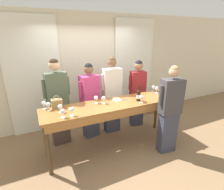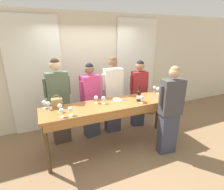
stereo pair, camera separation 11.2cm
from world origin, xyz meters
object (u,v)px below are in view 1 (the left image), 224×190
wine_glass_back_left (141,97)px  host_pouring (170,110)px  guest_pink_top (90,101)px  guest_striped_shirt (137,93)px  wine_glass_front_mid (104,98)px  wine_glass_by_bottle (153,87)px  guest_cream_sweater (112,95)px  wine_glass_back_mid (60,107)px  wine_glass_center_left (168,94)px  wine_glass_back_right (72,110)px  wine_glass_center_mid (96,98)px  tasting_bar (114,109)px  handbag (57,103)px  potted_plant (150,102)px  wine_glass_front_right (48,105)px  wine_glass_near_host (44,104)px  guest_olive_jacket (58,102)px  wine_glass_center_right (63,112)px  wine_bottle (139,95)px  wine_glass_front_left (157,88)px

wine_glass_back_left → host_pouring: host_pouring is taller
guest_pink_top → guest_striped_shirt: 1.25m
wine_glass_front_mid → wine_glass_by_bottle: 1.37m
wine_glass_back_left → guest_cream_sweater: (-0.25, 0.83, -0.17)m
wine_glass_back_mid → host_pouring: size_ratio=0.09×
wine_glass_back_mid → wine_glass_back_left: bearing=-7.3°
wine_glass_center_left → wine_glass_back_right: (-2.03, 0.04, -0.00)m
wine_glass_center_mid → tasting_bar: bearing=-29.4°
handbag → potted_plant: handbag is taller
wine_glass_front_right → host_pouring: bearing=-20.0°
wine_glass_near_host → wine_glass_by_bottle: 2.42m
guest_olive_jacket → wine_glass_near_host: bearing=-129.7°
wine_glass_front_mid → guest_olive_jacket: guest_olive_jacket is taller
wine_glass_center_right → potted_plant: 3.17m
wine_bottle → host_pouring: 0.67m
wine_glass_front_left → wine_glass_back_right: size_ratio=1.00×
wine_bottle → wine_glass_center_mid: (-0.83, 0.24, -0.01)m
wine_glass_back_mid → guest_striped_shirt: 2.09m
guest_striped_shirt → tasting_bar: bearing=-146.1°
wine_bottle → wine_glass_back_mid: wine_bottle is taller
wine_glass_back_mid → guest_olive_jacket: (0.05, 0.63, -0.14)m
wine_glass_back_left → potted_plant: size_ratio=0.23×
wine_glass_back_left → wine_glass_center_mid: bearing=157.2°
wine_glass_front_left → wine_glass_front_right: bearing=179.1°
wine_glass_front_left → wine_glass_by_bottle: bearing=95.6°
guest_striped_shirt → potted_plant: bearing=31.4°
wine_glass_center_right → guest_cream_sweater: (1.28, 0.84, -0.17)m
wine_glass_back_mid → potted_plant: size_ratio=0.23×
wine_bottle → wine_glass_front_mid: bearing=167.2°
host_pouring → potted_plant: 1.97m
guest_striped_shirt → wine_glass_center_mid: bearing=-159.4°
handbag → potted_plant: (2.80, 0.86, -0.75)m
wine_bottle → wine_glass_center_mid: size_ratio=2.18×
wine_glass_front_mid → host_pouring: size_ratio=0.09×
tasting_bar → potted_plant: 2.17m
potted_plant → guest_striped_shirt: bearing=-148.6°
potted_plant → wine_glass_near_host: bearing=-164.6°
wine_glass_front_mid → wine_glass_center_mid: bearing=147.4°
wine_glass_by_bottle → host_pouring: bearing=-106.4°
wine_bottle → wine_glass_by_bottle: size_ratio=2.18×
wine_glass_front_left → wine_glass_center_left: bearing=-93.0°
handbag → potted_plant: size_ratio=0.36×
wine_glass_back_right → wine_glass_near_host: 0.62m
wine_glass_near_host → guest_olive_jacket: guest_olive_jacket is taller
wine_glass_front_mid → wine_glass_center_right: (-0.83, -0.28, 0.00)m
wine_glass_front_mid → potted_plant: (1.95, 1.04, -0.77)m
wine_glass_front_mid → wine_glass_back_mid: same height
wine_glass_back_mid → guest_olive_jacket: bearing=85.4°
wine_glass_center_right → wine_glass_back_left: 1.53m
guest_olive_jacket → host_pouring: (1.88, -1.20, -0.06)m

